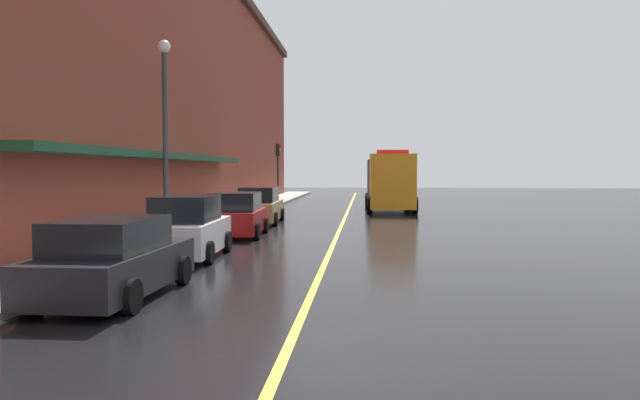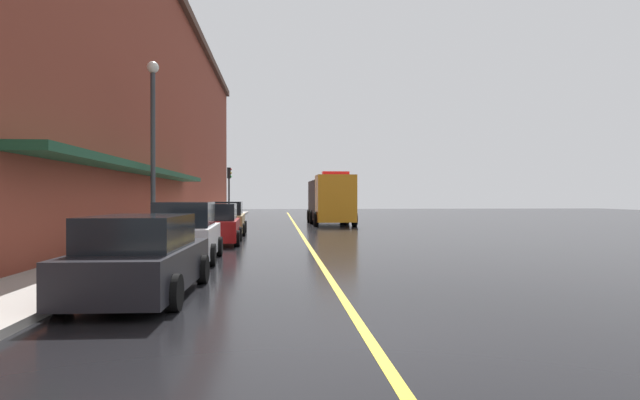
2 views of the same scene
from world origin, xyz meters
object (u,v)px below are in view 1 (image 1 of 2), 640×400
(parked_car_1, at_px, (188,229))
(street_lamp_left, at_px, (165,117))
(parked_car_3, at_px, (260,206))
(utility_truck, at_px, (389,182))
(parking_meter_0, at_px, (212,205))
(traffic_light_near, at_px, (278,162))
(parking_meter_2, at_px, (179,213))
(parked_car_2, at_px, (237,216))
(parked_car_0, at_px, (113,260))
(parking_meter_1, at_px, (172,215))

(parked_car_1, height_order, street_lamp_left, street_lamp_left)
(parked_car_3, distance_m, utility_truck, 11.75)
(parking_meter_0, xyz_separation_m, traffic_light_near, (0.06, 19.30, 2.10))
(street_lamp_left, bearing_deg, utility_truck, 64.10)
(parked_car_1, distance_m, traffic_light_near, 27.58)
(parking_meter_2, distance_m, traffic_light_near, 24.08)
(parking_meter_0, xyz_separation_m, parking_meter_2, (0.00, -4.69, 0.00))
(parked_car_1, xyz_separation_m, parked_car_2, (0.20, 5.94, -0.05))
(parked_car_3, xyz_separation_m, parking_meter_0, (-1.39, -3.61, 0.25))
(parking_meter_0, height_order, street_lamp_left, street_lamp_left)
(street_lamp_left, bearing_deg, parking_meter_0, 81.99)
(parked_car_0, distance_m, parking_meter_2, 9.25)
(parking_meter_1, bearing_deg, parking_meter_2, 90.00)
(utility_truck, bearing_deg, parking_meter_1, -24.04)
(utility_truck, relative_size, parking_meter_1, 6.11)
(parked_car_1, distance_m, parked_car_3, 11.77)
(parked_car_0, relative_size, parked_car_3, 0.97)
(parking_meter_1, bearing_deg, parked_car_2, 65.58)
(parking_meter_2, bearing_deg, utility_truck, 66.22)
(parked_car_1, xyz_separation_m, parked_car_3, (0.09, 11.77, -0.03))
(street_lamp_left, distance_m, traffic_light_near, 23.60)
(parked_car_2, distance_m, traffic_light_near, 21.69)
(parked_car_1, relative_size, traffic_light_near, 0.99)
(utility_truck, bearing_deg, parked_car_1, -18.36)
(utility_truck, distance_m, street_lamp_left, 19.73)
(parked_car_1, height_order, parking_meter_0, parked_car_1)
(parked_car_3, xyz_separation_m, utility_truck, (6.55, 9.71, 0.96))
(parking_meter_0, bearing_deg, parked_car_2, -55.96)
(parking_meter_0, bearing_deg, utility_truck, 59.21)
(parking_meter_1, height_order, parking_meter_2, same)
(parking_meter_1, bearing_deg, parking_meter_0, 90.00)
(parked_car_1, relative_size, parked_car_3, 0.86)
(parked_car_0, xyz_separation_m, parked_car_2, (0.07, 11.61, 0.04))
(parking_meter_1, relative_size, street_lamp_left, 0.19)
(utility_truck, bearing_deg, street_lamp_left, -27.09)
(parking_meter_0, distance_m, parking_meter_1, 5.52)
(parked_car_1, relative_size, parking_meter_1, 3.18)
(parked_car_2, bearing_deg, parked_car_1, 176.01)
(parked_car_3, bearing_deg, street_lamp_left, 163.82)
(parked_car_1, height_order, utility_truck, utility_truck)
(parked_car_1, bearing_deg, traffic_light_near, 0.70)
(parked_car_3, bearing_deg, parked_car_0, 178.15)
(parked_car_0, relative_size, parking_meter_1, 3.56)
(parked_car_0, xyz_separation_m, parking_meter_2, (-1.43, 9.13, 0.30))
(parked_car_1, relative_size, parked_car_2, 1.00)
(traffic_light_near, bearing_deg, street_lamp_left, -91.61)
(utility_truck, height_order, street_lamp_left, street_lamp_left)
(traffic_light_near, bearing_deg, utility_truck, -37.19)
(parking_meter_0, bearing_deg, street_lamp_left, -98.01)
(parked_car_1, xyz_separation_m, parking_meter_1, (-1.30, 2.64, 0.22))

